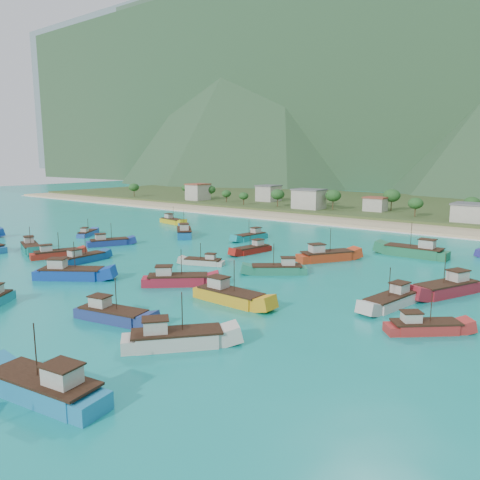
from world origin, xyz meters
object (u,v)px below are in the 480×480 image
Objects in this scene: boat_1 at (172,221)px; boat_31 at (326,256)px; boat_25 at (184,233)px; boat_4 at (112,315)px; boat_20 at (175,340)px; boat_12 at (251,237)px; boat_0 at (392,301)px; boat_19 at (278,270)px; boat_10 at (46,390)px; boat_32 at (83,259)px; boat_3 at (55,254)px; boat_6 at (447,289)px; boat_26 at (87,234)px; boat_17 at (415,252)px; boat_8 at (229,297)px; boat_5 at (424,328)px; boat_7 at (109,243)px; boat_9 at (70,274)px; boat_23 at (204,262)px; boat_30 at (177,281)px; boat_22 at (30,248)px; boat_28 at (252,250)px.

boat_31 reaches higher than boat_1.
boat_4 is at bearing -99.41° from boat_25.
boat_20 reaches higher than boat_1.
boat_12 is 0.90× the size of boat_25.
boat_0 reaches higher than boat_19.
boat_32 is (-46.10, 34.37, -0.27)m from boat_10.
boat_3 is at bearing 72.54° from boat_12.
boat_10 is 87.86m from boat_25.
boat_1 is 97.25m from boat_6.
boat_20 reaches higher than boat_0.
boat_10 is 84.87m from boat_12.
boat_10 is 1.51× the size of boat_26.
boat_17 is (40.94, 4.61, 0.36)m from boat_12.
boat_8 is at bearing 152.90° from boat_19.
boat_31 is (-28.79, 29.23, 0.31)m from boat_5.
boat_19 reaches higher than boat_7.
boat_1 is at bearing 22.68° from boat_19.
boat_31 is at bearing -45.47° from boat_19.
boat_9 is 1.04× the size of boat_25.
boat_10 is at bearing 24.57° from boat_4.
boat_31 is at bearing 84.47° from boat_1.
boat_0 reaches higher than boat_1.
boat_32 is (11.42, -14.79, -0.01)m from boat_7.
boat_3 is at bearing 94.04° from boat_23.
boat_12 is 18.99m from boat_25.
boat_8 is at bearing -120.56° from boat_5.
boat_32 is at bearing 82.33° from boat_12.
boat_19 is at bearing 34.22° from boat_6.
boat_10 reaches higher than boat_5.
boat_17 is (41.96, 56.83, 0.14)m from boat_9.
boat_10 reaches higher than boat_30.
boat_8 is 1.18× the size of boat_32.
boat_9 reaches higher than boat_22.
boat_9 is at bearing -115.90° from boat_25.
boat_19 reaches higher than boat_28.
boat_7 is at bearing 29.11° from boat_6.
boat_3 is 48.96m from boat_19.
boat_22 is 38.99m from boat_25.
boat_9 is (-57.44, -12.06, 0.31)m from boat_5.
boat_4 is at bearing -9.39° from boat_7.
boat_17 is 1.34× the size of boat_28.
boat_20 is at bearing -92.14° from boat_25.
boat_1 is at bearing -151.14° from boat_4.
boat_6 is at bearing 179.84° from boat_28.
boat_10 is (54.80, -33.44, 0.28)m from boat_3.
boat_31 is (58.29, 32.80, 0.16)m from boat_22.
boat_0 is at bearing 8.18° from boat_32.
boat_22 is at bearing -129.28° from boat_5.
boat_30 is at bearing -51.93° from boat_26.
boat_8 reaches higher than boat_4.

